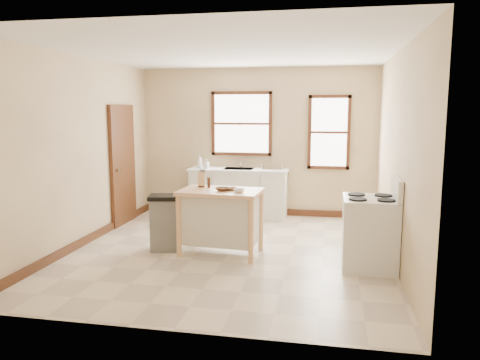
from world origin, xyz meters
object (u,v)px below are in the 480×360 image
at_px(bowl_a, 222,189).
at_px(gas_stove, 370,223).
at_px(knife_block, 201,180).
at_px(pepper_grinder, 209,182).
at_px(soap_bottle_a, 200,161).
at_px(dish_rack, 273,167).
at_px(bowl_c, 239,191).
at_px(soap_bottle_b, 207,164).
at_px(bowl_b, 231,189).
at_px(kitchen_island, 221,222).
at_px(trash_bin, 164,223).

distance_m(bowl_a, gas_stove, 2.00).
xyz_separation_m(knife_block, gas_stove, (2.34, -0.42, -0.42)).
height_order(knife_block, pepper_grinder, knife_block).
bearing_deg(bowl_a, soap_bottle_a, 112.85).
distance_m(dish_rack, bowl_c, 2.48).
bearing_deg(soap_bottle_b, pepper_grinder, -60.10).
height_order(soap_bottle_b, knife_block, knife_block).
xyz_separation_m(knife_block, pepper_grinder, (0.12, -0.04, -0.02)).
height_order(soap_bottle_a, knife_block, soap_bottle_a).
xyz_separation_m(soap_bottle_b, bowl_a, (0.84, -2.29, -0.07)).
distance_m(soap_bottle_a, knife_block, 2.17).
xyz_separation_m(soap_bottle_b, gas_stove, (2.80, -2.44, -0.42)).
bearing_deg(bowl_b, kitchen_island, -175.41).
relative_size(knife_block, pepper_grinder, 1.33).
bearing_deg(bowl_c, bowl_a, 162.35).
relative_size(pepper_grinder, bowl_c, 1.00).
distance_m(dish_rack, bowl_a, 2.43).
xyz_separation_m(trash_bin, gas_stove, (2.84, -0.21, 0.19)).
distance_m(bowl_b, trash_bin, 1.12).
height_order(pepper_grinder, bowl_b, pepper_grinder).
distance_m(dish_rack, bowl_b, 2.34).
bearing_deg(gas_stove, soap_bottle_a, 139.81).
distance_m(pepper_grinder, gas_stove, 2.28).
distance_m(soap_bottle_a, trash_bin, 2.38).
relative_size(bowl_c, gas_stove, 0.13).
distance_m(dish_rack, trash_bin, 2.72).
distance_m(soap_bottle_a, pepper_grinder, 2.25).
relative_size(soap_bottle_b, kitchen_island, 0.16).
relative_size(bowl_c, trash_bin, 0.19).
bearing_deg(bowl_b, gas_stove, -6.62).
distance_m(soap_bottle_a, bowl_a, 2.55).
relative_size(knife_block, gas_stove, 0.17).
bearing_deg(pepper_grinder, trash_bin, -165.32).
bearing_deg(bowl_c, dish_rack, 86.27).
bearing_deg(soap_bottle_a, bowl_a, -79.96).
bearing_deg(gas_stove, bowl_a, 175.71).
height_order(bowl_a, trash_bin, bowl_a).
xyz_separation_m(bowl_a, trash_bin, (-0.88, 0.06, -0.53)).
distance_m(soap_bottle_b, bowl_a, 2.44).
bearing_deg(trash_bin, soap_bottle_a, 81.25).
distance_m(bowl_b, bowl_c, 0.20).
relative_size(dish_rack, bowl_a, 2.12).
height_order(bowl_a, gas_stove, gas_stove).
height_order(kitchen_island, gas_stove, gas_stove).
bearing_deg(bowl_c, knife_block, 150.83).
height_order(soap_bottle_a, bowl_a, soap_bottle_a).
bearing_deg(knife_block, soap_bottle_b, 89.82).
xyz_separation_m(knife_block, bowl_c, (0.62, -0.35, -0.08)).
bearing_deg(soap_bottle_b, bowl_c, -51.34).
bearing_deg(kitchen_island, pepper_grinder, 145.84).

